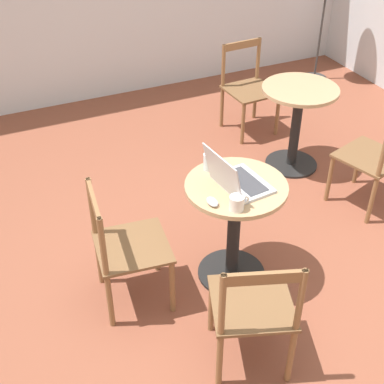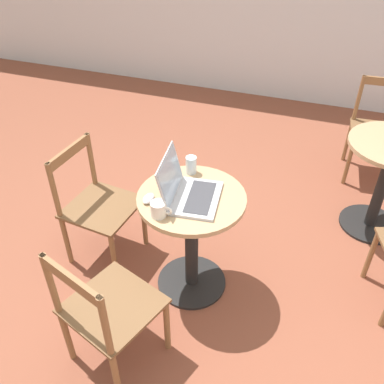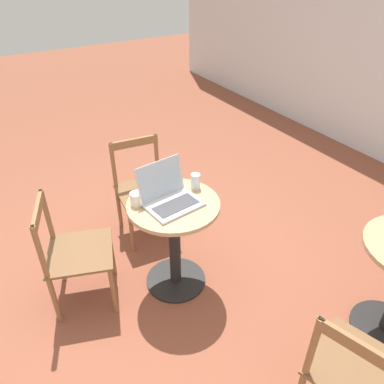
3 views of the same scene
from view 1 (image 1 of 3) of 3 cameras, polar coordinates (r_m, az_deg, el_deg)
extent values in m
plane|color=brown|center=(3.65, 2.27, -10.71)|extent=(16.00, 16.00, 0.00)
cylinder|color=black|center=(3.78, 4.20, -8.54)|extent=(0.47, 0.47, 0.02)
cylinder|color=black|center=(3.54, 4.45, -4.32)|extent=(0.09, 0.09, 0.71)
cylinder|color=tan|center=(3.31, 4.74, 0.57)|extent=(0.64, 0.64, 0.03)
cylinder|color=black|center=(4.95, 10.51, 3.00)|extent=(0.47, 0.47, 0.02)
cylinder|color=black|center=(4.77, 10.98, 6.67)|extent=(0.09, 0.09, 0.71)
cylinder|color=tan|center=(4.60, 11.50, 10.68)|extent=(0.64, 0.64, 0.03)
cylinder|color=brown|center=(3.29, 2.07, -12.01)|extent=(0.04, 0.04, 0.42)
cylinder|color=brown|center=(3.35, 8.94, -11.46)|extent=(0.04, 0.04, 0.42)
cylinder|color=brown|center=(3.04, 2.95, -17.51)|extent=(0.04, 0.04, 0.42)
cylinder|color=brown|center=(3.10, 10.51, -16.77)|extent=(0.04, 0.04, 0.42)
cube|color=brown|center=(3.02, 6.40, -11.66)|extent=(0.57, 0.57, 0.02)
cylinder|color=brown|center=(2.70, 3.23, -11.96)|extent=(0.04, 0.04, 0.41)
cylinder|color=brown|center=(2.77, 11.50, -11.24)|extent=(0.04, 0.04, 0.41)
cube|color=brown|center=(2.61, 7.71, -9.08)|extent=(0.41, 0.16, 0.07)
cylinder|color=brown|center=(3.67, -3.81, -5.83)|extent=(0.04, 0.04, 0.42)
cylinder|color=brown|center=(3.39, -2.11, -10.06)|extent=(0.04, 0.04, 0.42)
cylinder|color=brown|center=(3.63, -9.89, -7.01)|extent=(0.04, 0.04, 0.42)
cylinder|color=brown|center=(3.35, -8.74, -11.42)|extent=(0.04, 0.04, 0.42)
cube|color=brown|center=(3.35, -6.38, -5.79)|extent=(0.49, 0.49, 0.02)
cylinder|color=brown|center=(3.35, -10.64, -1.51)|extent=(0.04, 0.04, 0.41)
cylinder|color=brown|center=(3.04, -9.48, -5.81)|extent=(0.04, 0.04, 0.41)
cube|color=brown|center=(3.09, -10.42, -1.11)|extent=(0.07, 0.42, 0.07)
cylinder|color=brown|center=(4.45, 14.46, 1.38)|extent=(0.04, 0.04, 0.42)
cylinder|color=brown|center=(4.74, 17.31, 3.14)|extent=(0.04, 0.04, 0.42)
cylinder|color=brown|center=(4.29, 18.63, -0.89)|extent=(0.04, 0.04, 0.42)
cube|color=brown|center=(4.40, 18.46, 3.60)|extent=(0.56, 0.56, 0.02)
cylinder|color=brown|center=(4.06, 19.79, 4.07)|extent=(0.04, 0.04, 0.41)
cylinder|color=brown|center=(5.32, 9.09, 8.11)|extent=(0.04, 0.04, 0.42)
cylinder|color=brown|center=(5.11, 5.46, 7.22)|extent=(0.04, 0.04, 0.42)
cylinder|color=brown|center=(5.60, 6.74, 9.82)|extent=(0.04, 0.04, 0.42)
cylinder|color=brown|center=(5.41, 3.21, 9.02)|extent=(0.04, 0.04, 0.42)
cube|color=brown|center=(5.26, 6.28, 10.73)|extent=(0.47, 0.47, 0.02)
cylinder|color=brown|center=(5.42, 7.07, 13.97)|extent=(0.04, 0.04, 0.41)
cylinder|color=brown|center=(5.22, 3.37, 13.30)|extent=(0.04, 0.04, 0.41)
cube|color=brown|center=(5.26, 5.36, 15.37)|extent=(0.42, 0.05, 0.07)
cylinder|color=#333333|center=(6.71, 12.90, 11.78)|extent=(0.29, 0.29, 0.02)
cylinder|color=#333333|center=(6.48, 13.66, 16.90)|extent=(0.02, 0.02, 1.27)
cube|color=#B7B7BC|center=(3.30, 5.44, 0.92)|extent=(0.29, 0.38, 0.02)
cube|color=#38383D|center=(3.31, 5.74, 1.17)|extent=(0.17, 0.32, 0.00)
cube|color=#B7B7BC|center=(3.15, 3.27, 2.07)|extent=(0.11, 0.36, 0.25)
cube|color=#9EB2C6|center=(3.15, 3.35, 2.11)|extent=(0.09, 0.33, 0.22)
ellipsoid|color=#B7B7BC|center=(3.12, 2.20, -1.06)|extent=(0.06, 0.10, 0.03)
cylinder|color=silver|center=(3.08, 4.79, -1.18)|extent=(0.09, 0.09, 0.09)
torus|color=silver|center=(3.10, 5.70, -0.86)|extent=(0.05, 0.01, 0.05)
cylinder|color=silver|center=(3.41, 1.77, 3.25)|extent=(0.07, 0.07, 0.11)
camera|label=2|loc=(2.08, 52.40, 12.98)|focal=40.00mm
camera|label=3|loc=(3.50, 45.48, 19.52)|focal=35.00mm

